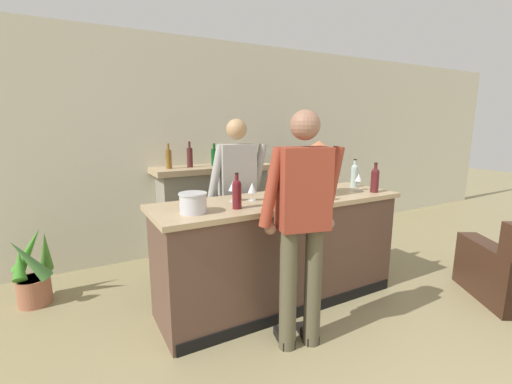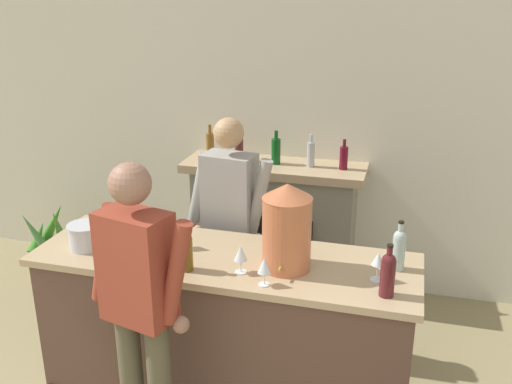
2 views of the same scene
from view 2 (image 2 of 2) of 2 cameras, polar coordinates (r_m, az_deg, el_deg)
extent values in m
cube|color=silver|center=(4.96, 4.69, 5.89)|extent=(12.00, 0.07, 2.75)
cube|color=brown|center=(3.76, -3.08, -13.72)|extent=(2.29, 0.67, 0.97)
cube|color=tan|center=(3.51, -3.23, -6.78)|extent=(2.36, 0.74, 0.04)
cube|color=gray|center=(5.03, 1.81, -3.82)|extent=(1.38, 0.44, 1.10)
cube|color=black|center=(4.88, 1.14, -6.35)|extent=(0.76, 0.02, 0.70)
cube|color=tan|center=(4.81, 1.83, 2.46)|extent=(1.54, 0.52, 0.07)
cylinder|color=brown|center=(4.92, -4.60, 4.61)|extent=(0.07, 0.07, 0.22)
cylinder|color=brown|center=(4.89, -4.65, 6.30)|extent=(0.03, 0.03, 0.07)
cylinder|color=#4B1D1E|center=(4.84, -1.70, 4.48)|extent=(0.07, 0.07, 0.24)
cylinder|color=#4B1D1E|center=(4.80, -1.72, 6.30)|extent=(0.03, 0.03, 0.08)
cylinder|color=#0D4917|center=(4.76, 2.01, 4.07)|extent=(0.08, 0.08, 0.21)
cylinder|color=#0D4917|center=(4.73, 2.03, 5.74)|extent=(0.03, 0.03, 0.07)
cylinder|color=#A9ACB2|center=(4.71, 5.51, 3.74)|extent=(0.06, 0.06, 0.20)
cylinder|color=#A9ACB2|center=(4.67, 5.56, 5.35)|extent=(0.03, 0.03, 0.07)
cylinder|color=#570E1F|center=(4.67, 8.76, 3.37)|extent=(0.07, 0.07, 0.19)
cylinder|color=#570E1F|center=(4.64, 8.84, 4.85)|extent=(0.03, 0.03, 0.06)
cylinder|color=#A26147|center=(5.65, -19.85, -6.98)|extent=(0.29, 0.29, 0.26)
cylinder|color=#332319|center=(5.60, -19.99, -5.88)|extent=(0.26, 0.26, 0.02)
cone|color=#437D2B|center=(5.44, -19.08, -3.60)|extent=(0.16, 0.28, 0.44)
cone|color=#408A29|center=(5.61, -19.65, -3.00)|extent=(0.34, 0.16, 0.46)
cone|color=#367E24|center=(5.58, -20.94, -4.25)|extent=(0.12, 0.29, 0.30)
cone|color=#447D3B|center=(5.40, -21.05, -4.15)|extent=(0.35, 0.14, 0.45)
cube|color=maroon|center=(2.95, -11.86, -7.36)|extent=(0.40, 0.30, 0.59)
cylinder|color=maroon|center=(2.83, -8.03, -8.08)|extent=(0.20, 0.08, 0.57)
sphere|color=#8E634E|center=(2.99, -7.51, -13.01)|extent=(0.09, 0.09, 0.09)
cylinder|color=maroon|center=(3.10, -14.89, -5.94)|extent=(0.20, 0.08, 0.57)
sphere|color=#8E634E|center=(3.25, -14.17, -10.58)|extent=(0.09, 0.09, 0.09)
sphere|color=#8E634E|center=(2.78, -12.50, 0.82)|extent=(0.21, 0.21, 0.21)
cylinder|color=brown|center=(4.33, -3.71, -9.06)|extent=(0.13, 0.13, 0.95)
cube|color=black|center=(4.51, -4.00, -14.35)|extent=(0.13, 0.25, 0.07)
cylinder|color=brown|center=(4.26, -1.27, -9.58)|extent=(0.13, 0.13, 0.95)
cube|color=black|center=(4.44, -1.61, -14.94)|extent=(0.13, 0.25, 0.07)
cube|color=#9A9994|center=(3.99, -2.66, 0.06)|extent=(0.39, 0.27, 0.54)
cylinder|color=#9A9994|center=(4.07, -5.70, 0.26)|extent=(0.20, 0.08, 0.57)
sphere|color=tan|center=(4.17, -5.69, -3.72)|extent=(0.09, 0.09, 0.09)
cylinder|color=#9A9994|center=(3.88, 0.28, -0.63)|extent=(0.20, 0.08, 0.57)
sphere|color=tan|center=(3.98, 0.16, -4.77)|extent=(0.09, 0.09, 0.09)
sphere|color=tan|center=(3.86, -2.76, 5.92)|extent=(0.21, 0.21, 0.21)
cylinder|color=#BA653E|center=(3.28, 3.09, -4.17)|extent=(0.28, 0.28, 0.43)
cone|color=#BA653E|center=(3.18, 3.18, 0.11)|extent=(0.29, 0.29, 0.09)
cylinder|color=#B29333|center=(3.20, 2.40, -7.71)|extent=(0.02, 0.04, 0.02)
cylinder|color=silver|center=(3.73, -16.68, -4.34)|extent=(0.21, 0.21, 0.15)
cylinder|color=silver|center=(3.70, -16.80, -3.22)|extent=(0.22, 0.22, 0.01)
cylinder|color=#A5BBB5|center=(3.40, 14.06, -5.93)|extent=(0.08, 0.08, 0.21)
sphere|color=#A5BBB5|center=(3.36, 14.21, -4.32)|extent=(0.07, 0.07, 0.07)
cylinder|color=#A5BBB5|center=(3.34, 14.27, -3.68)|extent=(0.03, 0.03, 0.08)
cylinder|color=black|center=(3.32, 14.33, -2.95)|extent=(0.03, 0.03, 0.01)
cylinder|color=brown|center=(3.32, -6.99, -6.21)|extent=(0.08, 0.08, 0.20)
sphere|color=brown|center=(3.28, -7.06, -4.65)|extent=(0.07, 0.07, 0.07)
cylinder|color=brown|center=(3.26, -7.09, -4.04)|extent=(0.03, 0.03, 0.08)
cylinder|color=black|center=(3.24, -7.12, -3.32)|extent=(0.03, 0.03, 0.01)
cylinder|color=maroon|center=(3.52, -12.11, -4.90)|extent=(0.07, 0.07, 0.20)
sphere|color=maroon|center=(3.48, -12.23, -3.38)|extent=(0.07, 0.07, 0.07)
cylinder|color=maroon|center=(3.47, -12.28, -2.79)|extent=(0.03, 0.03, 0.08)
cylinder|color=black|center=(3.45, -12.33, -2.09)|extent=(0.03, 0.03, 0.01)
cylinder|color=#4E191C|center=(3.11, 13.00, -8.40)|extent=(0.08, 0.08, 0.21)
sphere|color=#4E191C|center=(3.07, 13.15, -6.71)|extent=(0.08, 0.08, 0.08)
cylinder|color=#4E191C|center=(3.05, 13.21, -6.03)|extent=(0.03, 0.03, 0.08)
cylinder|color=black|center=(3.03, 13.28, -5.25)|extent=(0.04, 0.04, 0.01)
cylinder|color=silver|center=(3.31, -1.52, -8.00)|extent=(0.07, 0.07, 0.01)
cylinder|color=silver|center=(3.29, -1.53, -7.39)|extent=(0.01, 0.01, 0.07)
cone|color=silver|center=(3.26, -1.54, -6.11)|extent=(0.08, 0.08, 0.09)
cylinder|color=silver|center=(3.18, 0.82, -9.22)|extent=(0.06, 0.06, 0.01)
cylinder|color=silver|center=(3.16, 0.83, -8.62)|extent=(0.01, 0.01, 0.07)
cone|color=silver|center=(3.13, 0.83, -7.33)|extent=(0.07, 0.07, 0.09)
cylinder|color=silver|center=(3.30, 11.95, -8.57)|extent=(0.07, 0.07, 0.01)
cylinder|color=silver|center=(3.28, 12.01, -7.83)|extent=(0.01, 0.01, 0.09)
cone|color=silver|center=(3.24, 12.12, -6.54)|extent=(0.07, 0.07, 0.08)
cylinder|color=silver|center=(3.63, -7.05, -5.54)|extent=(0.07, 0.07, 0.01)
cylinder|color=silver|center=(3.61, -7.08, -5.02)|extent=(0.01, 0.01, 0.07)
cone|color=silver|center=(3.58, -7.13, -3.87)|extent=(0.08, 0.08, 0.09)
cylinder|color=silver|center=(3.74, -8.91, -4.82)|extent=(0.07, 0.07, 0.01)
cylinder|color=silver|center=(3.72, -8.94, -4.16)|extent=(0.01, 0.01, 0.09)
cone|color=silver|center=(3.69, -9.02, -2.92)|extent=(0.08, 0.08, 0.09)
camera|label=1|loc=(2.88, -61.97, -9.00)|focal=24.00mm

